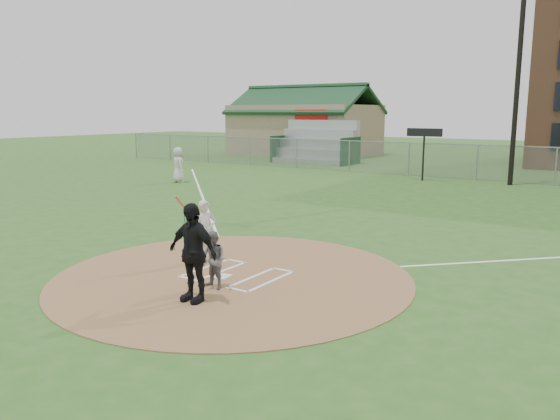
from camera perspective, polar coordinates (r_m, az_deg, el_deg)
The scene contains 14 objects.
ground at distance 13.01m, azimuth -4.94°, elevation -6.95°, with size 140.00×140.00×0.00m, color #2A561D.
dirt_circle at distance 13.01m, azimuth -4.94°, elevation -6.91°, with size 8.40×8.40×0.02m, color olive.
home_plate at distance 12.95m, azimuth -6.18°, elevation -6.90°, with size 0.41×0.41×0.03m, color silver.
foul_line_third at distance 25.41m, azimuth -8.13°, elevation 1.47°, with size 0.10×24.00×0.01m, color white.
catcher at distance 11.98m, azimuth -6.99°, elevation -5.23°, with size 0.62×0.48×1.27m, color slate.
umpire at distance 11.18m, azimuth -9.15°, elevation -4.40°, with size 1.19×0.50×2.03m, color black.
ondeck_player at distance 30.51m, azimuth -10.59°, elevation 4.66°, with size 0.94×0.61×1.92m, color silver.
batters_boxes at distance 13.11m, azimuth -4.53°, elevation -6.69°, with size 2.08×1.88×0.01m.
batter_at_plate at distance 14.14m, azimuth -7.83°, elevation -2.17°, with size 0.71×1.05×1.78m.
outfield_fence at distance 32.75m, azimuth 19.91°, elevation 4.69°, with size 56.08×0.08×2.03m.
bleachers at distance 41.53m, azimuth 3.67°, elevation 7.12°, with size 6.08×3.20×3.20m.
clubhouse at distance 49.88m, azimuth 2.62°, elevation 8.57°, with size 12.20×8.71×6.23m.
light_pole at distance 31.34m, azimuth 23.74°, elevation 14.48°, with size 1.20×0.30×12.22m.
scoreboard_sign at distance 31.64m, azimuth 14.83°, elevation 7.28°, with size 2.00×0.10×2.93m.
Camera 1 is at (7.80, -9.68, 3.84)m, focal length 35.00 mm.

